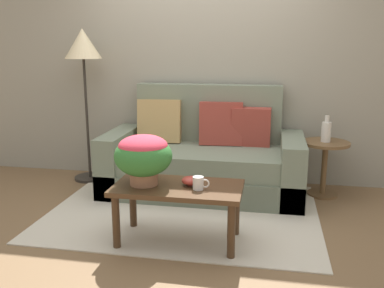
{
  "coord_description": "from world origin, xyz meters",
  "views": [
    {
      "loc": [
        0.77,
        -3.61,
        1.53
      ],
      "look_at": [
        0.08,
        0.03,
        0.66
      ],
      "focal_mm": 39.88,
      "sensor_mm": 36.0,
      "label": 1
    }
  ],
  "objects_px": {
    "couch": "(204,159)",
    "coffee_table": "(178,195)",
    "floor_lamp": "(83,55)",
    "potted_plant": "(143,155)",
    "snack_bowl": "(191,181)",
    "coffee_mug": "(199,183)",
    "table_vase": "(326,131)",
    "side_table": "(325,159)"
  },
  "relations": [
    {
      "from": "couch",
      "to": "table_vase",
      "type": "relative_size",
      "value": 7.64
    },
    {
      "from": "coffee_mug",
      "to": "table_vase",
      "type": "relative_size",
      "value": 0.48
    },
    {
      "from": "coffee_table",
      "to": "potted_plant",
      "type": "distance_m",
      "value": 0.41
    },
    {
      "from": "side_table",
      "to": "snack_bowl",
      "type": "xyz_separation_m",
      "value": [
        -1.15,
        -1.3,
        0.11
      ]
    },
    {
      "from": "side_table",
      "to": "floor_lamp",
      "type": "height_order",
      "value": "floor_lamp"
    },
    {
      "from": "potted_plant",
      "to": "snack_bowl",
      "type": "relative_size",
      "value": 3.11
    },
    {
      "from": "couch",
      "to": "table_vase",
      "type": "bearing_deg",
      "value": 3.68
    },
    {
      "from": "floor_lamp",
      "to": "table_vase",
      "type": "height_order",
      "value": "floor_lamp"
    },
    {
      "from": "potted_plant",
      "to": "coffee_mug",
      "type": "relative_size",
      "value": 3.51
    },
    {
      "from": "couch",
      "to": "coffee_mug",
      "type": "xyz_separation_m",
      "value": [
        0.17,
        -1.3,
        0.17
      ]
    },
    {
      "from": "snack_bowl",
      "to": "table_vase",
      "type": "height_order",
      "value": "table_vase"
    },
    {
      "from": "potted_plant",
      "to": "table_vase",
      "type": "xyz_separation_m",
      "value": [
        1.5,
        1.33,
        -0.03
      ]
    },
    {
      "from": "floor_lamp",
      "to": "potted_plant",
      "type": "height_order",
      "value": "floor_lamp"
    },
    {
      "from": "floor_lamp",
      "to": "potted_plant",
      "type": "relative_size",
      "value": 3.79
    },
    {
      "from": "snack_bowl",
      "to": "floor_lamp",
      "type": "bearing_deg",
      "value": 136.87
    },
    {
      "from": "coffee_table",
      "to": "side_table",
      "type": "xyz_separation_m",
      "value": [
        1.24,
        1.32,
        0.0
      ]
    },
    {
      "from": "coffee_table",
      "to": "floor_lamp",
      "type": "bearing_deg",
      "value": 134.34
    },
    {
      "from": "couch",
      "to": "coffee_table",
      "type": "bearing_deg",
      "value": -90.25
    },
    {
      "from": "snack_bowl",
      "to": "couch",
      "type": "bearing_deg",
      "value": 94.35
    },
    {
      "from": "potted_plant",
      "to": "snack_bowl",
      "type": "bearing_deg",
      "value": 6.62
    },
    {
      "from": "couch",
      "to": "floor_lamp",
      "type": "relative_size",
      "value": 1.2
    },
    {
      "from": "potted_plant",
      "to": "coffee_mug",
      "type": "height_order",
      "value": "potted_plant"
    },
    {
      "from": "snack_bowl",
      "to": "table_vase",
      "type": "distance_m",
      "value": 1.73
    },
    {
      "from": "coffee_table",
      "to": "potted_plant",
      "type": "bearing_deg",
      "value": -176.54
    },
    {
      "from": "couch",
      "to": "floor_lamp",
      "type": "distance_m",
      "value": 1.74
    },
    {
      "from": "couch",
      "to": "coffee_mug",
      "type": "relative_size",
      "value": 15.97
    },
    {
      "from": "coffee_table",
      "to": "floor_lamp",
      "type": "height_order",
      "value": "floor_lamp"
    },
    {
      "from": "snack_bowl",
      "to": "table_vase",
      "type": "bearing_deg",
      "value": 48.58
    },
    {
      "from": "couch",
      "to": "floor_lamp",
      "type": "bearing_deg",
      "value": 173.62
    },
    {
      "from": "coffee_table",
      "to": "potted_plant",
      "type": "xyz_separation_m",
      "value": [
        -0.27,
        -0.02,
        0.31
      ]
    },
    {
      "from": "potted_plant",
      "to": "floor_lamp",
      "type": "bearing_deg",
      "value": 127.83
    },
    {
      "from": "coffee_mug",
      "to": "table_vase",
      "type": "distance_m",
      "value": 1.75
    },
    {
      "from": "table_vase",
      "to": "snack_bowl",
      "type": "bearing_deg",
      "value": -131.42
    },
    {
      "from": "floor_lamp",
      "to": "potted_plant",
      "type": "xyz_separation_m",
      "value": [
        1.09,
        -1.41,
        -0.71
      ]
    },
    {
      "from": "couch",
      "to": "coffee_table",
      "type": "height_order",
      "value": "couch"
    },
    {
      "from": "snack_bowl",
      "to": "coffee_table",
      "type": "bearing_deg",
      "value": -165.01
    },
    {
      "from": "couch",
      "to": "coffee_mug",
      "type": "height_order",
      "value": "couch"
    },
    {
      "from": "snack_bowl",
      "to": "coffee_mug",
      "type": "bearing_deg",
      "value": -47.36
    },
    {
      "from": "coffee_mug",
      "to": "snack_bowl",
      "type": "relative_size",
      "value": 0.89
    },
    {
      "from": "potted_plant",
      "to": "table_vase",
      "type": "relative_size",
      "value": 1.68
    },
    {
      "from": "table_vase",
      "to": "couch",
      "type": "bearing_deg",
      "value": -176.32
    },
    {
      "from": "potted_plant",
      "to": "snack_bowl",
      "type": "height_order",
      "value": "potted_plant"
    }
  ]
}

